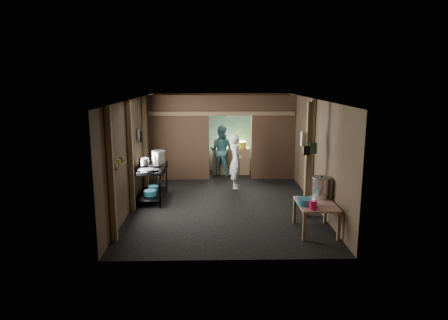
{
  "coord_description": "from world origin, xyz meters",
  "views": [
    {
      "loc": [
        -0.23,
        -10.0,
        3.12
      ],
      "look_at": [
        0.0,
        -0.2,
        1.1
      ],
      "focal_mm": 32.26,
      "sensor_mm": 36.0,
      "label": 1
    }
  ],
  "objects_px": {
    "gas_range": "(151,183)",
    "cook": "(236,161)",
    "yellow_tub": "(240,145)",
    "pink_bucket": "(313,205)",
    "stove_pot_large": "(159,157)",
    "stock_pot": "(321,188)",
    "prep_table": "(316,217)"
  },
  "relations": [
    {
      "from": "gas_range",
      "to": "yellow_tub",
      "type": "relative_size",
      "value": 4.0
    },
    {
      "from": "cook",
      "to": "stock_pot",
      "type": "bearing_deg",
      "value": -148.19
    },
    {
      "from": "gas_range",
      "to": "yellow_tub",
      "type": "height_order",
      "value": "yellow_tub"
    },
    {
      "from": "yellow_tub",
      "to": "cook",
      "type": "xyz_separation_m",
      "value": [
        -0.24,
        -1.77,
        -0.18
      ]
    },
    {
      "from": "stove_pot_large",
      "to": "gas_range",
      "type": "bearing_deg",
      "value": -113.42
    },
    {
      "from": "prep_table",
      "to": "yellow_tub",
      "type": "distance_m",
      "value": 5.35
    },
    {
      "from": "gas_range",
      "to": "cook",
      "type": "distance_m",
      "value": 2.55
    },
    {
      "from": "gas_range",
      "to": "stock_pot",
      "type": "relative_size",
      "value": 3.25
    },
    {
      "from": "stock_pot",
      "to": "pink_bucket",
      "type": "bearing_deg",
      "value": -114.34
    },
    {
      "from": "stove_pot_large",
      "to": "pink_bucket",
      "type": "relative_size",
      "value": 2.06
    },
    {
      "from": "stove_pot_large",
      "to": "yellow_tub",
      "type": "relative_size",
      "value": 0.96
    },
    {
      "from": "prep_table",
      "to": "pink_bucket",
      "type": "relative_size",
      "value": 5.91
    },
    {
      "from": "gas_range",
      "to": "prep_table",
      "type": "relative_size",
      "value": 1.46
    },
    {
      "from": "stove_pot_large",
      "to": "stock_pot",
      "type": "distance_m",
      "value": 4.37
    },
    {
      "from": "gas_range",
      "to": "stove_pot_large",
      "type": "distance_m",
      "value": 0.74
    },
    {
      "from": "stove_pot_large",
      "to": "cook",
      "type": "xyz_separation_m",
      "value": [
        2.08,
        0.75,
        -0.27
      ]
    },
    {
      "from": "stove_pot_large",
      "to": "yellow_tub",
      "type": "distance_m",
      "value": 3.43
    },
    {
      "from": "gas_range",
      "to": "stove_pot_large",
      "type": "bearing_deg",
      "value": 66.58
    },
    {
      "from": "gas_range",
      "to": "cook",
      "type": "xyz_separation_m",
      "value": [
        2.25,
        1.14,
        0.33
      ]
    },
    {
      "from": "prep_table",
      "to": "stove_pot_large",
      "type": "distance_m",
      "value": 4.48
    },
    {
      "from": "stock_pot",
      "to": "yellow_tub",
      "type": "bearing_deg",
      "value": 106.55
    },
    {
      "from": "yellow_tub",
      "to": "pink_bucket",
      "type": "bearing_deg",
      "value": -79.25
    },
    {
      "from": "prep_table",
      "to": "yellow_tub",
      "type": "bearing_deg",
      "value": 103.25
    },
    {
      "from": "prep_table",
      "to": "stove_pot_large",
      "type": "height_order",
      "value": "stove_pot_large"
    },
    {
      "from": "stock_pot",
      "to": "gas_range",
      "type": "bearing_deg",
      "value": 154.64
    },
    {
      "from": "gas_range",
      "to": "stove_pot_large",
      "type": "height_order",
      "value": "stove_pot_large"
    },
    {
      "from": "cook",
      "to": "stove_pot_large",
      "type": "bearing_deg",
      "value": 112.6
    },
    {
      "from": "stove_pot_large",
      "to": "yellow_tub",
      "type": "xyz_separation_m",
      "value": [
        2.32,
        2.52,
        -0.09
      ]
    },
    {
      "from": "stove_pot_large",
      "to": "cook",
      "type": "bearing_deg",
      "value": 19.74
    },
    {
      "from": "stove_pot_large",
      "to": "stock_pot",
      "type": "bearing_deg",
      "value": -30.99
    },
    {
      "from": "stock_pot",
      "to": "pink_bucket",
      "type": "distance_m",
      "value": 0.88
    },
    {
      "from": "stock_pot",
      "to": "yellow_tub",
      "type": "distance_m",
      "value": 4.97
    }
  ]
}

